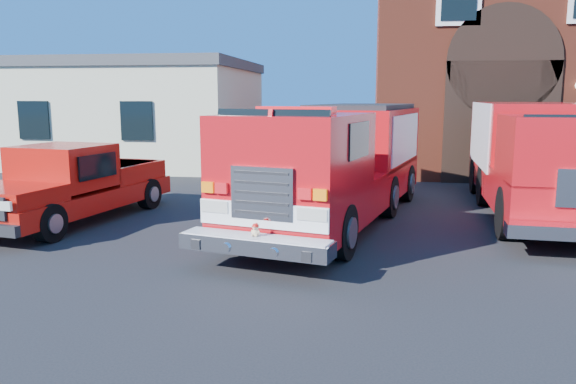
# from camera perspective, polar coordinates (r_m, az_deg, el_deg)

# --- Properties ---
(ground) EXTENTS (100.00, 100.00, 0.00)m
(ground) POSITION_cam_1_polar(r_m,az_deg,el_deg) (10.74, 0.95, -5.78)
(ground) COLOR black
(ground) RESTS_ON ground
(parking_stripe_far) EXTENTS (0.12, 3.00, 0.01)m
(parking_stripe_far) POSITION_cam_1_polar(r_m,az_deg,el_deg) (18.24, 24.74, -0.23)
(parking_stripe_far) COLOR yellow
(parking_stripe_far) RESTS_ON ground
(fire_station) EXTENTS (15.20, 10.20, 8.45)m
(fire_station) POSITION_cam_1_polar(r_m,az_deg,el_deg) (25.46, 26.51, 11.82)
(fire_station) COLOR maroon
(fire_station) RESTS_ON ground
(side_building) EXTENTS (10.20, 8.20, 4.35)m
(side_building) POSITION_cam_1_polar(r_m,az_deg,el_deg) (25.47, -15.67, 7.85)
(side_building) COLOR beige
(side_building) RESTS_ON ground
(fire_engine) EXTENTS (4.40, 9.04, 2.69)m
(fire_engine) POSITION_cam_1_polar(r_m,az_deg,el_deg) (12.86, 5.06, 3.07)
(fire_engine) COLOR black
(fire_engine) RESTS_ON ground
(pickup_truck) EXTENTS (2.90, 5.72, 1.79)m
(pickup_truck) POSITION_cam_1_polar(r_m,az_deg,el_deg) (13.87, -21.01, 0.67)
(pickup_truck) COLOR black
(pickup_truck) RESTS_ON ground
(secondary_truck) EXTENTS (3.14, 8.46, 2.69)m
(secondary_truck) POSITION_cam_1_polar(r_m,az_deg,el_deg) (14.94, 24.09, 3.48)
(secondary_truck) COLOR black
(secondary_truck) RESTS_ON ground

